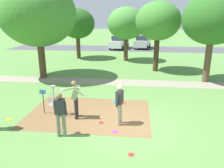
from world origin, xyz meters
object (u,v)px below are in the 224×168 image
(frisbee_mid_grass, at_px, (9,120))
(tree_near_right, at_px, (38,14))
(parked_car_center_left, at_px, (142,42))
(frisbee_far_right, at_px, (131,155))
(player_waiting_right, at_px, (75,97))
(tree_mid_left, at_px, (77,24))
(frisbee_near_basket, at_px, (115,132))
(parked_car_leftmost, at_px, (119,42))
(frisbee_by_tee, at_px, (101,123))
(tree_near_left, at_px, (213,19))
(tree_mid_right, at_px, (158,21))
(player_foreground_watching, at_px, (60,112))
(player_waiting_left, at_px, (119,102))
(tree_mid_center, at_px, (126,24))
(disc_golf_basket, at_px, (53,99))
(frisbee_far_left, at_px, (124,103))

(frisbee_mid_grass, relative_size, tree_near_right, 0.04)
(parked_car_center_left, bearing_deg, frisbee_far_right, -91.73)
(player_waiting_right, distance_m, tree_mid_left, 15.26)
(frisbee_near_basket, xyz_separation_m, parked_car_leftmost, (-1.81, 23.67, 0.91))
(player_waiting_right, xyz_separation_m, frisbee_far_right, (2.50, -2.47, -0.98))
(frisbee_by_tee, bearing_deg, tree_near_left, 48.54)
(parked_car_leftmost, bearing_deg, tree_mid_right, -72.50)
(player_foreground_watching, height_order, frisbee_near_basket, player_foreground_watching)
(player_waiting_left, height_order, player_waiting_right, same)
(player_waiting_right, xyz_separation_m, frisbee_mid_grass, (-2.86, -0.53, -0.98))
(tree_mid_center, bearing_deg, player_foreground_watching, -95.76)
(tree_near_right, bearing_deg, tree_mid_left, 86.10)
(disc_golf_basket, distance_m, frisbee_mid_grass, 2.04)
(frisbee_by_tee, bearing_deg, frisbee_far_right, -57.66)
(frisbee_far_left, height_order, tree_mid_left, tree_mid_left)
(tree_mid_center, xyz_separation_m, parked_car_center_left, (1.86, 9.80, -2.79))
(frisbee_near_basket, height_order, tree_mid_left, tree_mid_left)
(player_foreground_watching, distance_m, frisbee_mid_grass, 3.09)
(tree_mid_right, bearing_deg, tree_mid_left, 147.41)
(frisbee_by_tee, distance_m, parked_car_center_left, 24.01)
(frisbee_near_basket, distance_m, frisbee_far_left, 2.98)
(frisbee_far_left, relative_size, tree_near_left, 0.03)
(tree_near_right, relative_size, tree_mid_right, 1.23)
(parked_car_leftmost, bearing_deg, tree_mid_left, -114.89)
(frisbee_near_basket, height_order, tree_mid_right, tree_mid_right)
(disc_golf_basket, bearing_deg, frisbee_by_tee, -14.28)
(tree_mid_center, bearing_deg, frisbee_mid_grass, -106.70)
(tree_mid_center, bearing_deg, parked_car_center_left, 79.24)
(frisbee_near_basket, relative_size, frisbee_far_right, 1.24)
(frisbee_mid_grass, height_order, tree_mid_right, tree_mid_right)
(frisbee_by_tee, bearing_deg, disc_golf_basket, 165.72)
(tree_near_right, xyz_separation_m, tree_mid_right, (8.44, 3.05, -0.53))
(tree_near_right, relative_size, parked_car_leftmost, 1.51)
(player_foreground_watching, xyz_separation_m, frisbee_far_right, (2.62, -0.89, -0.96))
(frisbee_far_right, bearing_deg, frisbee_near_basket, 115.83)
(player_waiting_left, xyz_separation_m, player_waiting_right, (-1.94, 0.37, 0.02))
(frisbee_far_left, height_order, tree_near_left, tree_near_left)
(player_waiting_left, relative_size, parked_car_center_left, 0.38)
(frisbee_by_tee, relative_size, frisbee_far_right, 1.03)
(frisbee_by_tee, bearing_deg, tree_mid_left, 108.25)
(tree_mid_center, bearing_deg, parked_car_leftmost, 99.12)
(frisbee_mid_grass, distance_m, frisbee_far_right, 5.70)
(frisbee_near_basket, xyz_separation_m, frisbee_by_tee, (-0.65, 0.69, 0.00))
(frisbee_near_basket, relative_size, frisbee_far_left, 1.22)
(parked_car_leftmost, bearing_deg, parked_car_center_left, 15.54)
(player_foreground_watching, distance_m, tree_mid_left, 16.75)
(player_foreground_watching, xyz_separation_m, player_waiting_left, (2.06, 1.21, 0.00))
(frisbee_far_right, xyz_separation_m, parked_car_center_left, (0.78, 26.01, 0.91))
(tree_mid_right, bearing_deg, frisbee_far_left, -105.94)
(player_foreground_watching, bearing_deg, tree_mid_right, 69.00)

